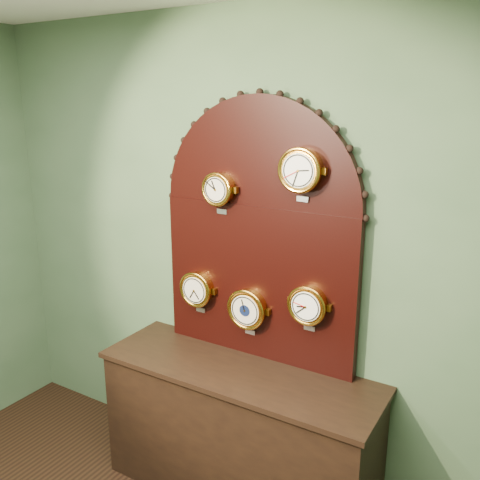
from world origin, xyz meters
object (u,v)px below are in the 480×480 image
Objects in this scene: display_board at (258,224)px; barometer at (248,309)px; roman_clock at (219,189)px; arabic_clock at (301,170)px; tide_clock at (308,305)px; shop_counter at (238,435)px; hygrometer at (197,289)px.

display_board reaches higher than barometer.
arabic_clock reaches higher than roman_clock.
display_board reaches higher than arabic_clock.
arabic_clock is at bearing -13.52° from display_board.
arabic_clock is at bearing 0.06° from barometer.
shop_counter is at bearing -155.96° from tide_clock.
barometer is (-0.31, -0.00, -0.82)m from arabic_clock.
shop_counter is 5.60× the size of arabic_clock.
barometer is (-0.03, 0.15, 0.73)m from shop_counter.
tide_clock is at bearing 0.00° from hygrometer.
arabic_clock is 1.02m from hygrometer.
hygrometer is (-0.16, -0.00, -0.63)m from roman_clock.
arabic_clock is at bearing -0.03° from hygrometer.
barometer is 1.08× the size of tide_clock.
tide_clock is at bearing 0.28° from arabic_clock.
barometer is at bearing -0.43° from roman_clock.
arabic_clock is (0.28, -0.07, 0.33)m from display_board.
roman_clock is 0.83× the size of barometer.
roman_clock is 0.89× the size of hygrometer.
hygrometer reaches higher than barometer.
shop_counter is at bearing -34.90° from roman_clock.
roman_clock reaches higher than barometer.
tide_clock is (0.34, -0.07, -0.39)m from display_board.
roman_clock reaches higher than hygrometer.
hygrometer is at bearing -179.72° from roman_clock.
hygrometer is at bearing -180.00° from tide_clock.
display_board is 6.23× the size of roman_clock.
tide_clock reaches higher than shop_counter.
roman_clock is 0.71m from barometer.
shop_counter is 5.83× the size of hygrometer.
display_board is 0.30m from roman_clock.
shop_counter is 6.52× the size of roman_clock.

